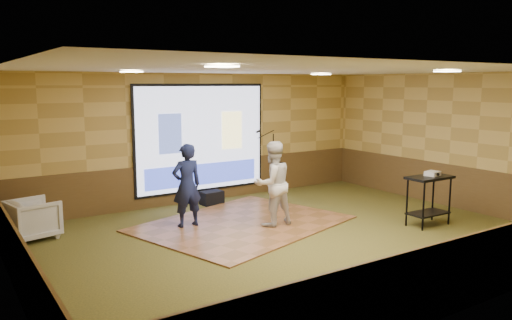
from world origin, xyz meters
TOP-DOWN VIEW (x-y plane):
  - ground at (0.00, 0.00)m, footprint 9.00×9.00m
  - room_shell at (0.00, 0.00)m, footprint 9.04×7.04m
  - wainscot_back at (0.00, 3.48)m, footprint 9.00×0.04m
  - wainscot_front at (0.00, -3.48)m, footprint 9.00×0.04m
  - wainscot_left at (-4.48, 0.00)m, footprint 0.04×7.00m
  - wainscot_right at (4.48, 0.00)m, footprint 0.04×7.00m
  - projector_screen at (0.00, 3.44)m, footprint 3.32×0.06m
  - downlight_nw at (-2.20, 1.80)m, footprint 0.32×0.32m
  - downlight_ne at (2.20, 1.80)m, footprint 0.32×0.32m
  - downlight_sw at (-2.20, -1.50)m, footprint 0.32×0.32m
  - downlight_se at (2.20, -1.50)m, footprint 0.32×0.32m
  - dance_floor at (-0.25, 1.21)m, footprint 4.53×3.91m
  - player_left at (-1.26, 1.62)m, footprint 0.60×0.40m
  - player_right at (0.17, 0.78)m, footprint 0.80×0.63m
  - av_table at (2.78, -0.82)m, footprint 0.93×0.49m
  - projector at (2.87, -0.81)m, footprint 0.30×0.26m
  - mic_stand at (1.83, 3.21)m, footprint 0.64×0.26m
  - banquet_chair at (-3.88, 2.48)m, footprint 0.94×0.93m
  - duffel_bag at (0.02, 3.02)m, footprint 0.51×0.36m

SIDE VIEW (x-z plane):
  - ground at x=0.00m, z-range 0.00..0.00m
  - dance_floor at x=-0.25m, z-range 0.00..0.03m
  - duffel_bag at x=0.02m, z-range 0.00..0.31m
  - banquet_chair at x=-3.88m, z-range 0.00..0.72m
  - wainscot_back at x=0.00m, z-range 0.00..0.95m
  - wainscot_front at x=0.00m, z-range 0.00..0.95m
  - wainscot_left at x=-4.48m, z-range 0.00..0.95m
  - wainscot_right at x=4.48m, z-range 0.00..0.95m
  - mic_stand at x=1.83m, z-range -0.33..1.32m
  - av_table at x=2.78m, z-range 0.20..1.18m
  - player_left at x=-1.26m, z-range 0.03..1.64m
  - player_right at x=0.17m, z-range 0.03..1.67m
  - projector at x=2.87m, z-range 0.98..1.07m
  - projector_screen at x=0.00m, z-range 0.21..2.73m
  - room_shell at x=0.00m, z-range 0.58..3.60m
  - downlight_nw at x=-2.20m, z-range 2.96..2.98m
  - downlight_ne at x=2.20m, z-range 2.96..2.98m
  - downlight_sw at x=-2.20m, z-range 2.96..2.98m
  - downlight_se at x=2.20m, z-range 2.96..2.98m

